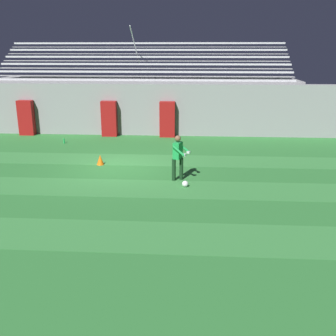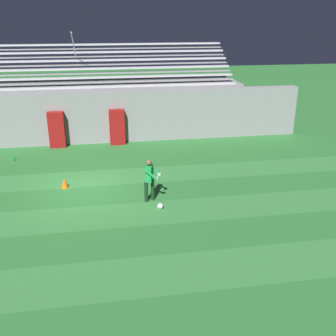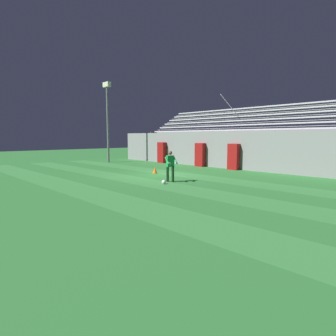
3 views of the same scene
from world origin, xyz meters
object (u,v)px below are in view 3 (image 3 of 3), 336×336
padding_pillar_far_left (162,153)px  floodlight_pole (107,112)px  padding_pillar_gate_right (234,157)px  water_bottle (167,165)px  soccer_ball (164,182)px  padding_pillar_gate_left (200,155)px  traffic_cone (155,170)px  goalkeeper (170,164)px

padding_pillar_far_left → floodlight_pole: size_ratio=0.25×
padding_pillar_gate_right → water_bottle: size_ratio=7.97×
padding_pillar_gate_right → soccer_ball: (1.16, -8.10, -0.85)m
padding_pillar_gate_right → water_bottle: bearing=-159.8°
padding_pillar_gate_left → floodlight_pole: bearing=-159.2°
floodlight_pole → soccer_ball: (13.00, -4.81, -4.68)m
soccer_ball → traffic_cone: size_ratio=0.52×
padding_pillar_far_left → floodlight_pole: (-4.01, -3.28, 3.84)m
floodlight_pole → water_bottle: 8.28m
padding_pillar_far_left → soccer_ball: size_ratio=8.70×
padding_pillar_gate_left → traffic_cone: padding_pillar_gate_left is taller
traffic_cone → padding_pillar_far_left: bearing=134.1°
soccer_ball → water_bottle: water_bottle is taller
floodlight_pole → padding_pillar_gate_left: bearing=20.8°
padding_pillar_far_left → water_bottle: (2.68, -1.90, -0.84)m
padding_pillar_gate_left → water_bottle: size_ratio=7.97×
goalkeeper → soccer_ball: bearing=-69.1°
padding_pillar_gate_right → floodlight_pole: bearing=-164.5°
padding_pillar_far_left → goalkeeper: size_ratio=1.15×
floodlight_pole → goalkeeper: 13.90m
water_bottle → goalkeeper: bearing=-42.2°
goalkeeper → soccer_ball: size_ratio=7.59×
padding_pillar_gate_left → goalkeeper: bearing=-61.1°
padding_pillar_gate_right → padding_pillar_far_left: size_ratio=1.00×
goalkeeper → soccer_ball: 1.15m
soccer_ball → floodlight_pole: bearing=159.7°
goalkeeper → water_bottle: size_ratio=6.96×
floodlight_pole → goalkeeper: bearing=-17.8°
padding_pillar_gate_right → traffic_cone: bearing=-113.5°
padding_pillar_far_left → soccer_ball: 12.13m
padding_pillar_gate_left → padding_pillar_gate_right: size_ratio=1.00×
soccer_ball → traffic_cone: 4.38m
goalkeeper → water_bottle: (-6.03, 5.47, -0.83)m
padding_pillar_far_left → goalkeeper: padding_pillar_far_left is taller
padding_pillar_gate_left → soccer_ball: size_ratio=8.70×
soccer_ball → traffic_cone: traffic_cone is taller
goalkeeper → traffic_cone: size_ratio=3.98×
padding_pillar_gate_right → padding_pillar_far_left: same height
goalkeeper → floodlight_pole: bearing=162.2°
padding_pillar_far_left → goalkeeper: bearing=-40.2°
padding_pillar_gate_left → traffic_cone: bearing=-82.3°
padding_pillar_far_left → soccer_ball: bearing=-42.0°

